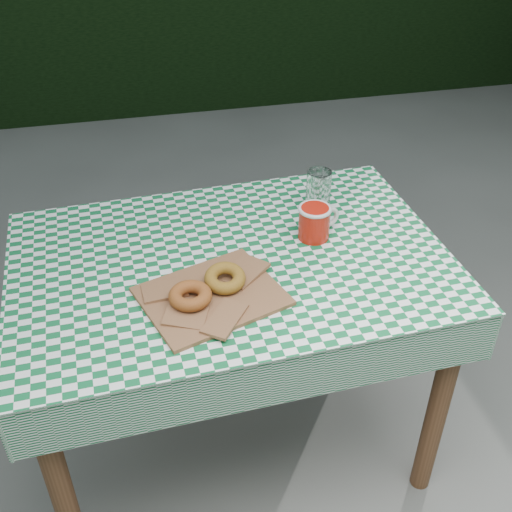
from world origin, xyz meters
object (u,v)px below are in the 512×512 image
Objects in this scene: drinking_glass at (318,192)px; coffee_mug at (314,223)px; table at (234,358)px; paper_bag at (212,295)px.

coffee_mug is at bearing -111.50° from drinking_glass.
table is 0.50m from coffee_mug.
drinking_glass is at bearing 29.04° from table.
table is 8.77× the size of drinking_glass.
drinking_glass is (0.30, 0.19, 0.45)m from table.
drinking_glass is at bearing 49.71° from coffee_mug.
paper_bag is 2.50× the size of drinking_glass.
drinking_glass reaches higher than paper_bag.
drinking_glass is (0.05, 0.14, 0.02)m from coffee_mug.
coffee_mug is (0.33, 0.20, 0.04)m from paper_bag.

